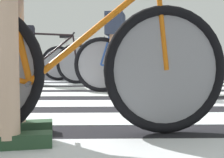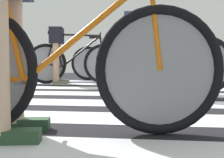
# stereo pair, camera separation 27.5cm
# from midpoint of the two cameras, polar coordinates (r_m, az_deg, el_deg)

# --- Properties ---
(ground) EXTENTS (18.00, 14.00, 0.02)m
(ground) POSITION_cam_midpoint_polar(r_m,az_deg,el_deg) (2.92, 4.13, -4.73)
(ground) COLOR black
(crosswalk_markings) EXTENTS (5.48, 6.50, 0.00)m
(crosswalk_markings) POSITION_cam_midpoint_polar(r_m,az_deg,el_deg) (2.85, 3.72, -4.70)
(crosswalk_markings) COLOR silver
(crosswalk_markings) RESTS_ON ground
(bicycle_1_of_4) EXTENTS (1.72, 0.55, 0.93)m
(bicycle_1_of_4) POSITION_cam_midpoint_polar(r_m,az_deg,el_deg) (1.58, -4.08, 2.66)
(bicycle_1_of_4) COLOR black
(bicycle_1_of_4) RESTS_ON ground
(cyclist_1_of_4) EXTENTS (0.37, 0.44, 1.04)m
(cyclist_1_of_4) POSITION_cam_midpoint_polar(r_m,az_deg,el_deg) (1.63, -15.36, 12.65)
(cyclist_1_of_4) COLOR beige
(cyclist_1_of_4) RESTS_ON ground
(bicycle_2_of_4) EXTENTS (1.72, 0.54, 0.93)m
(bicycle_2_of_4) POSITION_cam_midpoint_polar(r_m,az_deg,el_deg) (3.77, 11.51, 3.09)
(bicycle_2_of_4) COLOR black
(bicycle_2_of_4) RESTS_ON ground
(cyclist_2_of_4) EXTENTS (0.37, 0.44, 1.01)m
(cyclist_2_of_4) POSITION_cam_midpoint_polar(r_m,az_deg,el_deg) (3.81, 6.86, 7.21)
(cyclist_2_of_4) COLOR #A87A5B
(cyclist_2_of_4) RESTS_ON ground
(bicycle_3_of_4) EXTENTS (1.72, 0.55, 0.93)m
(bicycle_3_of_4) POSITION_cam_midpoint_polar(r_m,az_deg,el_deg) (5.29, -5.76, 3.25)
(bicycle_3_of_4) COLOR black
(bicycle_3_of_4) RESTS_ON ground
(cyclist_3_of_4) EXTENTS (0.37, 0.44, 0.99)m
(cyclist_3_of_4) POSITION_cam_midpoint_polar(r_m,az_deg,el_deg) (5.31, -9.15, 6.01)
(cyclist_3_of_4) COLOR tan
(cyclist_3_of_4) RESTS_ON ground
(bicycle_4_of_4) EXTENTS (1.74, 0.52, 0.93)m
(bicycle_4_of_4) POSITION_cam_midpoint_polar(r_m,az_deg,el_deg) (6.21, 1.15, 3.31)
(bicycle_4_of_4) COLOR black
(bicycle_4_of_4) RESTS_ON ground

